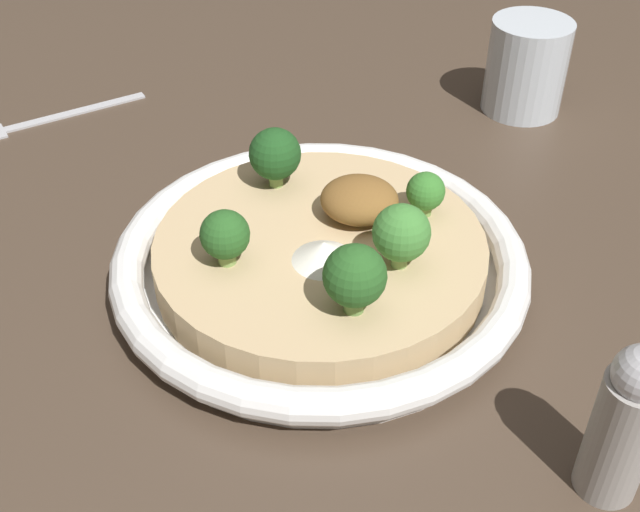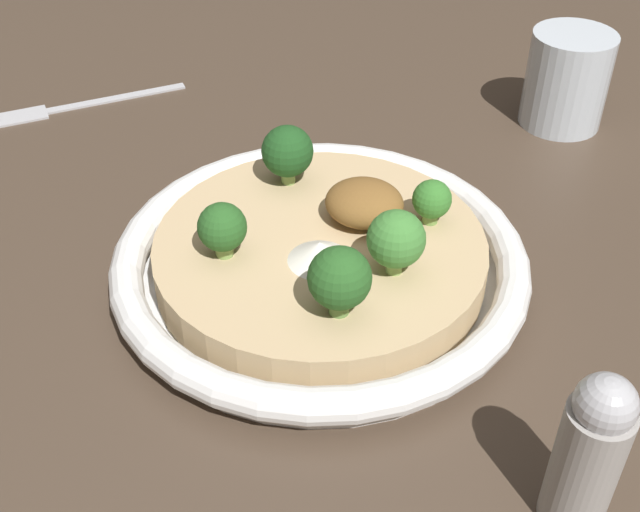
{
  "view_description": "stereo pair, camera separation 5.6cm",
  "coord_description": "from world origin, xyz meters",
  "views": [
    {
      "loc": [
        -0.05,
        0.43,
        0.37
      ],
      "look_at": [
        0.0,
        0.0,
        0.02
      ],
      "focal_mm": 45.0,
      "sensor_mm": 36.0,
      "label": 1
    },
    {
      "loc": [
        -0.11,
        0.42,
        0.37
      ],
      "look_at": [
        0.0,
        0.0,
        0.02
      ],
      "focal_mm": 45.0,
      "sensor_mm": 36.0,
      "label": 2
    }
  ],
  "objects": [
    {
      "name": "crispy_onion_garnish",
      "position": [
        -0.02,
        -0.03,
        0.05
      ],
      "size": [
        0.06,
        0.05,
        0.03
      ],
      "color": "brown",
      "rests_on": "risotto_bowl"
    },
    {
      "name": "pepper_shaker",
      "position": [
        -0.17,
        0.15,
        0.05
      ],
      "size": [
        0.03,
        0.03,
        0.1
      ],
      "color": "#9E9993",
      "rests_on": "ground_plane"
    },
    {
      "name": "broccoli_left",
      "position": [
        -0.06,
        0.02,
        0.06
      ],
      "size": [
        0.04,
        0.04,
        0.05
      ],
      "color": "#84A856",
      "rests_on": "risotto_bowl"
    },
    {
      "name": "risotto_bowl",
      "position": [
        0.0,
        0.0,
        0.02
      ],
      "size": [
        0.29,
        0.29,
        0.04
      ],
      "color": "white",
      "rests_on": "ground_plane"
    },
    {
      "name": "broccoli_front_left",
      "position": [
        -0.07,
        -0.04,
        0.06
      ],
      "size": [
        0.03,
        0.03,
        0.03
      ],
      "color": "#759E4C",
      "rests_on": "risotto_bowl"
    },
    {
      "name": "broccoli_back_left",
      "position": [
        -0.03,
        0.07,
        0.06
      ],
      "size": [
        0.04,
        0.04,
        0.05
      ],
      "color": "#668E47",
      "rests_on": "risotto_bowl"
    },
    {
      "name": "drinking_glass",
      "position": [
        -0.16,
        -0.28,
        0.04
      ],
      "size": [
        0.07,
        0.07,
        0.09
      ],
      "color": "silver",
      "rests_on": "ground_plane"
    },
    {
      "name": "cheese_sprinkle",
      "position": [
        -0.01,
        0.02,
        0.04
      ],
      "size": [
        0.04,
        0.04,
        0.01
      ],
      "color": "white",
      "rests_on": "risotto_bowl"
    },
    {
      "name": "broccoli_back_right",
      "position": [
        0.06,
        0.03,
        0.06
      ],
      "size": [
        0.03,
        0.03,
        0.04
      ],
      "color": "#84A856",
      "rests_on": "risotto_bowl"
    },
    {
      "name": "broccoli_front_right",
      "position": [
        0.04,
        -0.06,
        0.06
      ],
      "size": [
        0.04,
        0.04,
        0.05
      ],
      "color": "#84A856",
      "rests_on": "risotto_bowl"
    },
    {
      "name": "ground_plane",
      "position": [
        0.0,
        0.0,
        0.0
      ],
      "size": [
        6.0,
        6.0,
        0.0
      ],
      "primitive_type": "plane",
      "color": "#47382B"
    },
    {
      "name": "fork_utensil",
      "position": [
        0.3,
        -0.19,
        0.0
      ],
      "size": [
        0.16,
        0.13,
        0.0
      ],
      "rotation": [
        0.0,
        0.0,
        0.66
      ],
      "color": "#B7B7BC",
      "rests_on": "ground_plane"
    }
  ]
}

